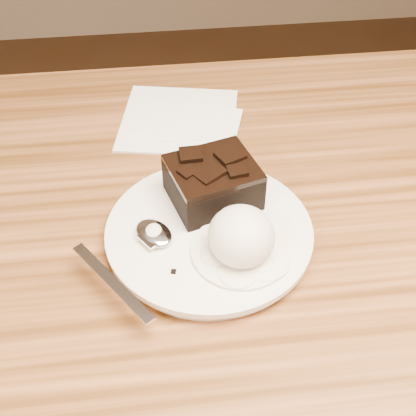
{
  "coord_description": "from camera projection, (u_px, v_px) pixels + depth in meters",
  "views": [
    {
      "loc": [
        -0.15,
        -0.4,
        1.21
      ],
      "look_at": [
        -0.1,
        0.03,
        0.79
      ],
      "focal_mm": 48.85,
      "sensor_mm": 36.0,
      "label": 1
    }
  ],
  "objects": [
    {
      "name": "brownie",
      "position": [
        213.0,
        185.0,
        0.63
      ],
      "size": [
        0.11,
        0.1,
        0.04
      ],
      "primitive_type": "cube",
      "rotation": [
        0.0,
        0.0,
        0.28
      ],
      "color": "black",
      "rests_on": "plate"
    },
    {
      "name": "crumb_b",
      "position": [
        174.0,
        272.0,
        0.57
      ],
      "size": [
        0.01,
        0.01,
        0.0
      ],
      "primitive_type": "cube",
      "rotation": [
        0.0,
        0.0,
        1.34
      ],
      "color": "black",
      "rests_on": "plate"
    },
    {
      "name": "crumb_a",
      "position": [
        231.0,
        255.0,
        0.58
      ],
      "size": [
        0.01,
        0.01,
        0.0
      ],
      "primitive_type": "cube",
      "rotation": [
        0.0,
        0.0,
        1.56
      ],
      "color": "black",
      "rests_on": "plate"
    },
    {
      "name": "plate",
      "position": [
        209.0,
        235.0,
        0.62
      ],
      "size": [
        0.22,
        0.22,
        0.02
      ],
      "primitive_type": "cylinder",
      "color": "silver",
      "rests_on": "dining_table"
    },
    {
      "name": "crumb_c",
      "position": [
        217.0,
        251.0,
        0.58
      ],
      "size": [
        0.01,
        0.01,
        0.0
      ],
      "primitive_type": "cube",
      "rotation": [
        0.0,
        0.0,
        0.24
      ],
      "color": "black",
      "rests_on": "plate"
    },
    {
      "name": "ice_cream_scoop",
      "position": [
        241.0,
        236.0,
        0.57
      ],
      "size": [
        0.07,
        0.07,
        0.06
      ],
      "primitive_type": "ellipsoid",
      "color": "silver",
      "rests_on": "plate"
    },
    {
      "name": "spoon",
      "position": [
        154.0,
        234.0,
        0.6
      ],
      "size": [
        0.13,
        0.17,
        0.01
      ],
      "primitive_type": null,
      "rotation": [
        0.0,
        0.0,
        0.61
      ],
      "color": "silver",
      "rests_on": "plate"
    },
    {
      "name": "melt_puddle",
      "position": [
        240.0,
        251.0,
        0.58
      ],
      "size": [
        0.1,
        0.1,
        0.0
      ],
      "primitive_type": "cylinder",
      "color": "white",
      "rests_on": "plate"
    },
    {
      "name": "dining_table",
      "position": [
        271.0,
        407.0,
        0.88
      ],
      "size": [
        1.2,
        0.8,
        0.75
      ],
      "primitive_type": null,
      "color": "#4C2C10",
      "rests_on": "floor"
    },
    {
      "name": "napkin",
      "position": [
        179.0,
        118.0,
        0.78
      ],
      "size": [
        0.18,
        0.18,
        0.01
      ],
      "primitive_type": "cube",
      "rotation": [
        0.0,
        0.0,
        -0.2
      ],
      "color": "white",
      "rests_on": "dining_table"
    }
  ]
}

